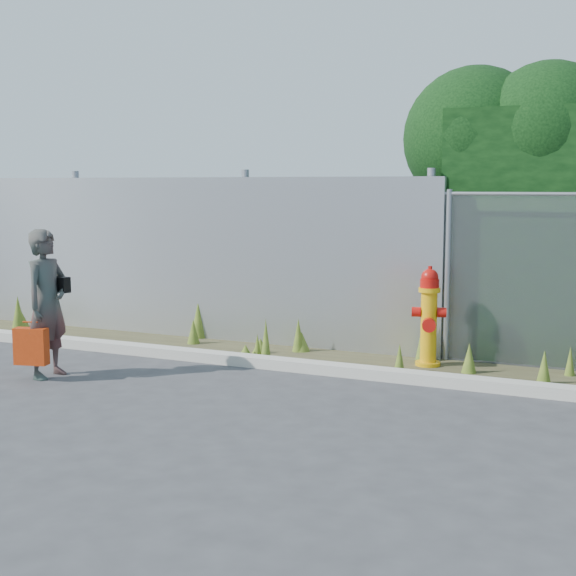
# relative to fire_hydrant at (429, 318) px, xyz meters

# --- Properties ---
(ground) EXTENTS (80.00, 80.00, 0.00)m
(ground) POSITION_rel_fire_hydrant_xyz_m (-0.94, -2.59, -0.57)
(ground) COLOR #37373A
(ground) RESTS_ON ground
(curb) EXTENTS (16.00, 0.22, 0.12)m
(curb) POSITION_rel_fire_hydrant_xyz_m (-0.94, -0.79, -0.51)
(curb) COLOR #ADA99C
(curb) RESTS_ON ground
(weed_strip) EXTENTS (16.00, 1.28, 0.53)m
(weed_strip) POSITION_rel_fire_hydrant_xyz_m (-0.89, -0.14, -0.46)
(weed_strip) COLOR #3F3B24
(weed_strip) RESTS_ON ground
(corrugated_fence) EXTENTS (8.50, 0.21, 2.30)m
(corrugated_fence) POSITION_rel_fire_hydrant_xyz_m (-4.19, 0.42, 0.53)
(corrugated_fence) COLOR #A4A6AB
(corrugated_fence) RESTS_ON ground
(fire_hydrant) EXTENTS (0.39, 0.35, 1.18)m
(fire_hydrant) POSITION_rel_fire_hydrant_xyz_m (0.00, 0.00, 0.00)
(fire_hydrant) COLOR #DF9F0B
(fire_hydrant) RESTS_ON ground
(woman) EXTENTS (0.39, 0.60, 1.63)m
(woman) POSITION_rel_fire_hydrant_xyz_m (-3.68, -2.18, 0.24)
(woman) COLOR #0E5E51
(woman) RESTS_ON ground
(red_tote_bag) EXTENTS (0.36, 0.13, 0.47)m
(red_tote_bag) POSITION_rel_fire_hydrant_xyz_m (-3.72, -2.41, -0.19)
(red_tote_bag) COLOR #A52A09
(black_shoulder_bag) EXTENTS (0.23, 0.10, 0.17)m
(black_shoulder_bag) POSITION_rel_fire_hydrant_xyz_m (-3.62, -2.02, 0.44)
(black_shoulder_bag) COLOR black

